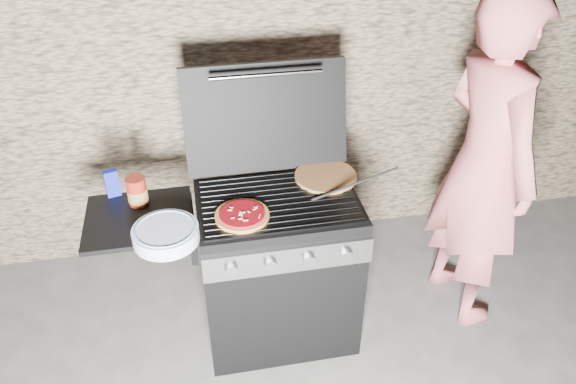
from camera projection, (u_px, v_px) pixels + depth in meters
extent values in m
plane|color=#494846|center=(280.00, 327.00, 3.26)|extent=(50.00, 50.00, 0.00)
cube|color=tan|center=(250.00, 108.00, 3.60)|extent=(8.00, 0.35, 1.80)
cylinder|color=gold|center=(326.00, 176.00, 2.91)|extent=(0.40, 0.40, 0.02)
cylinder|color=maroon|center=(137.00, 191.00, 2.69)|extent=(0.11, 0.11, 0.15)
cube|color=navy|center=(112.00, 183.00, 2.75)|extent=(0.07, 0.05, 0.14)
cylinder|color=silver|center=(166.00, 234.00, 2.48)|extent=(0.31, 0.31, 0.07)
imported|color=#CA5F63|center=(484.00, 165.00, 2.93)|extent=(0.56, 0.76, 1.90)
cylinder|color=black|center=(355.00, 183.00, 2.78)|extent=(0.47, 0.09, 0.10)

